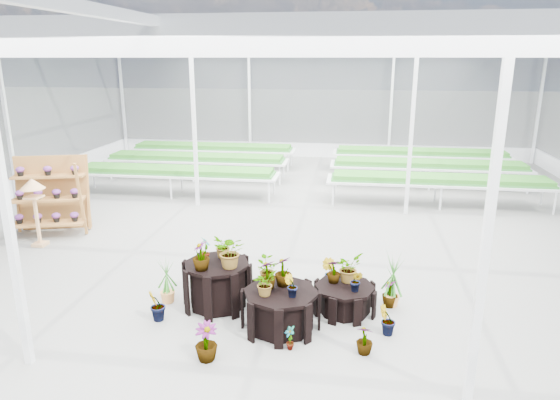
# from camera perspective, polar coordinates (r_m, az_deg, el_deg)

# --- Properties ---
(ground_plane) EXTENTS (24.00, 24.00, 0.00)m
(ground_plane) POSITION_cam_1_polar(r_m,az_deg,el_deg) (10.61, -0.18, -7.34)
(ground_plane) COLOR gray
(ground_plane) RESTS_ON ground
(greenhouse_shell) EXTENTS (18.00, 24.00, 4.50)m
(greenhouse_shell) POSITION_cam_1_polar(r_m,az_deg,el_deg) (9.94, -0.19, 4.66)
(greenhouse_shell) COLOR white
(greenhouse_shell) RESTS_ON ground
(steel_frame) EXTENTS (18.00, 24.00, 4.50)m
(steel_frame) POSITION_cam_1_polar(r_m,az_deg,el_deg) (9.94, -0.19, 4.66)
(steel_frame) COLOR silver
(steel_frame) RESTS_ON ground
(nursery_benches) EXTENTS (16.00, 7.00, 0.84)m
(nursery_benches) POSITION_cam_1_polar(r_m,az_deg,el_deg) (17.32, 3.30, 3.34)
(nursery_benches) COLOR silver
(nursery_benches) RESTS_ON ground
(plinth_tall) EXTENTS (1.19, 1.19, 0.80)m
(plinth_tall) POSITION_cam_1_polar(r_m,az_deg,el_deg) (8.87, -7.16, -9.52)
(plinth_tall) COLOR black
(plinth_tall) RESTS_ON ground
(plinth_mid) EXTENTS (1.34, 1.34, 0.65)m
(plinth_mid) POSITION_cam_1_polar(r_m,az_deg,el_deg) (8.15, 0.09, -12.41)
(plinth_mid) COLOR black
(plinth_mid) RESTS_ON ground
(plinth_low) EXTENTS (1.35, 1.35, 0.47)m
(plinth_low) POSITION_cam_1_polar(r_m,az_deg,el_deg) (8.75, 7.37, -11.10)
(plinth_low) COLOR black
(plinth_low) RESTS_ON ground
(shelf_rack) EXTENTS (1.97, 1.40, 1.89)m
(shelf_rack) POSITION_cam_1_polar(r_m,az_deg,el_deg) (13.34, -24.94, 0.32)
(shelf_rack) COLOR #905E2A
(shelf_rack) RESTS_ON ground
(bird_table) EXTENTS (0.45, 0.45, 1.61)m
(bird_table) POSITION_cam_1_polar(r_m,az_deg,el_deg) (12.64, -26.11, -1.29)
(bird_table) COLOR tan
(bird_table) RESTS_ON ground
(nursery_plants) EXTENTS (4.34, 3.16, 1.37)m
(nursery_plants) POSITION_cam_1_polar(r_m,az_deg,el_deg) (8.57, -0.40, -8.86)
(nursery_plants) COLOR #2B6F21
(nursery_plants) RESTS_ON ground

